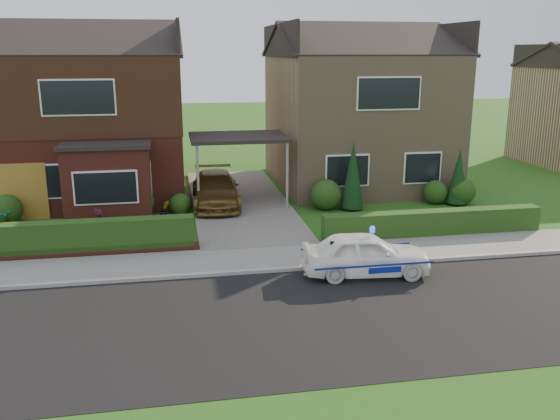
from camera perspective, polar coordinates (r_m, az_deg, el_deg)
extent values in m
plane|color=#275416|center=(13.91, 1.40, -10.47)|extent=(120.00, 120.00, 0.00)
cube|color=black|center=(13.91, 1.40, -10.47)|extent=(60.00, 6.00, 0.02)
cube|color=#9E9993|center=(16.64, -0.75, -5.83)|extent=(60.00, 0.16, 0.12)
cube|color=slate|center=(17.62, -1.33, -4.67)|extent=(60.00, 2.00, 0.10)
cube|color=#666059|center=(24.16, -3.92, 0.80)|extent=(3.80, 12.00, 0.12)
cube|color=maroon|center=(26.66, -17.40, 7.71)|extent=(7.20, 8.00, 5.80)
cube|color=white|center=(23.23, -22.10, 2.53)|extent=(1.80, 0.08, 1.30)
cube|color=white|center=(22.79, -14.28, 2.95)|extent=(1.60, 0.08, 1.30)
cube|color=white|center=(22.55, -18.86, 10.21)|extent=(2.60, 0.08, 1.30)
cube|color=black|center=(26.53, -17.64, 10.81)|extent=(7.26, 8.06, 2.90)
cube|color=maroon|center=(22.20, -16.23, 2.37)|extent=(3.00, 1.40, 2.70)
cube|color=black|center=(21.95, -16.50, 5.99)|extent=(3.20, 1.60, 0.14)
cube|color=#9C7F60|center=(27.76, 7.35, 8.53)|extent=(7.20, 8.00, 5.80)
cube|color=white|center=(23.73, 6.50, 3.79)|extent=(1.80, 0.08, 1.30)
cube|color=white|center=(24.82, 13.54, 3.97)|extent=(1.60, 0.08, 1.30)
cube|color=white|center=(23.84, 10.43, 10.98)|extent=(2.60, 0.08, 1.30)
cube|color=black|center=(23.66, -4.03, 7.01)|extent=(3.80, 3.00, 0.14)
cylinder|color=gray|center=(22.39, -7.90, 2.94)|extent=(0.10, 0.10, 2.70)
cylinder|color=gray|center=(22.78, 0.69, 3.29)|extent=(0.10, 0.10, 2.70)
cube|color=#8D5D1E|center=(23.48, -24.08, 1.57)|extent=(2.20, 0.10, 2.10)
cube|color=maroon|center=(18.79, -19.72, -3.88)|extent=(7.70, 0.25, 0.36)
cube|color=#1A3912|center=(18.99, -19.61, -4.25)|extent=(7.50, 0.55, 0.90)
cube|color=#1A3912|center=(20.42, 14.39, -2.50)|extent=(7.50, 0.55, 0.80)
sphere|color=#1A3912|center=(23.22, -24.81, 0.05)|extent=(1.08, 1.08, 1.08)
sphere|color=#1A3912|center=(22.27, -13.71, 0.76)|extent=(1.32, 1.32, 1.32)
sphere|color=#1A3912|center=(22.58, -9.58, 0.55)|extent=(0.84, 0.84, 0.84)
sphere|color=#1A3912|center=(23.08, 4.44, 1.49)|extent=(1.20, 1.20, 1.20)
sphere|color=#1A3912|center=(24.75, 14.73, 1.68)|extent=(0.96, 0.96, 0.96)
sphere|color=#1A3912|center=(24.92, 17.11, 1.73)|extent=(1.08, 1.08, 1.08)
cone|color=black|center=(23.01, 7.01, 3.17)|extent=(0.90, 0.90, 2.60)
cone|color=black|center=(24.71, 16.80, 2.98)|extent=(0.90, 0.90, 2.20)
imported|color=white|center=(16.45, 8.25, -4.26)|extent=(1.75, 3.63, 1.19)
sphere|color=#193FF2|center=(16.29, 8.92, -1.97)|extent=(0.17, 0.17, 0.17)
cube|color=navy|center=(15.83, 9.05, -5.25)|extent=(3.22, 0.02, 0.05)
cube|color=navy|center=(17.10, 7.49, -3.65)|extent=(3.22, 0.01, 0.05)
ellipsoid|color=black|center=(16.00, 5.05, -3.76)|extent=(0.22, 0.17, 0.21)
sphere|color=white|center=(15.95, 5.16, -3.86)|extent=(0.11, 0.11, 0.11)
sphere|color=black|center=(15.94, 5.15, -3.30)|extent=(0.13, 0.13, 0.13)
cone|color=black|center=(15.92, 4.99, -3.08)|extent=(0.04, 0.04, 0.05)
cone|color=black|center=(15.94, 5.30, -3.06)|extent=(0.04, 0.04, 0.05)
imported|color=brown|center=(23.39, -6.23, 2.01)|extent=(1.90, 4.41, 1.27)
imported|color=gray|center=(22.78, -24.89, -0.72)|extent=(0.43, 0.35, 0.70)
imported|color=gray|center=(22.02, -11.06, -0.04)|extent=(0.49, 0.45, 0.73)
imported|color=gray|center=(21.23, -17.00, -0.93)|extent=(0.56, 0.56, 0.78)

